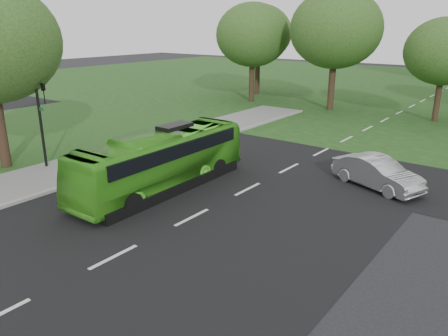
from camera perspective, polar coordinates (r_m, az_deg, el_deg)
name	(u,v)px	position (r m, az deg, el deg)	size (l,w,h in m)	color
ground	(156,236)	(16.59, -8.82, -8.73)	(160.00, 160.00, 0.00)	black
street_surfaces	(366,126)	(35.50, 18.07, 5.24)	(120.00, 120.00, 0.15)	black
tree_park_a	(253,35)	(44.60, 3.75, 16.95)	(7.20, 7.20, 9.57)	black
tree_park_b	(336,29)	(41.04, 14.40, 17.15)	(8.00, 8.00, 10.48)	black
tree_park_c	(445,51)	(38.85, 26.89, 13.42)	(6.08, 6.08, 8.08)	black
tree_park_f	(258,33)	(49.62, 4.50, 17.14)	(7.23, 7.23, 9.65)	black
bus	(162,161)	(20.74, -8.12, 0.98)	(2.31, 9.86, 2.75)	green
sedan	(377,173)	(22.06, 19.37, -0.58)	(1.57, 4.50, 1.48)	silver
traffic_light	(41,114)	(24.80, -22.75, 6.49)	(0.82, 0.21, 5.14)	black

